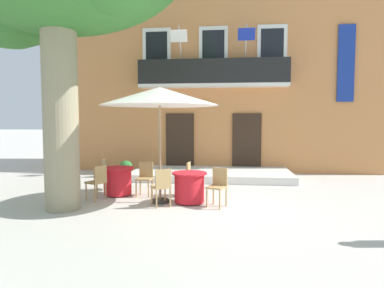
{
  "coord_description": "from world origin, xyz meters",
  "views": [
    {
      "loc": [
        0.35,
        -8.13,
        2.05
      ],
      "look_at": [
        -0.78,
        2.3,
        1.3
      ],
      "focal_mm": 31.53,
      "sensor_mm": 36.0,
      "label": 1
    }
  ],
  "objects_px": {
    "cafe_chair_middle_0": "(145,176)",
    "cafe_chair_near_tree_2": "(192,177)",
    "cafe_umbrella": "(160,97)",
    "cafe_chair_near_tree_0": "(162,185)",
    "cafe_table_near_tree": "(189,187)",
    "cafe_table_middle": "(118,181)",
    "ground_planter_left": "(126,167)",
    "cafe_chair_middle_1": "(108,172)",
    "cafe_chair_middle_2": "(98,180)",
    "cafe_chair_near_tree_1": "(218,184)"
  },
  "relations": [
    {
      "from": "cafe_chair_middle_0",
      "to": "cafe_chair_near_tree_2",
      "type": "bearing_deg",
      "value": 3.35
    },
    {
      "from": "cafe_chair_near_tree_2",
      "to": "cafe_umbrella",
      "type": "xyz_separation_m",
      "value": [
        -0.72,
        -0.78,
        2.08
      ]
    },
    {
      "from": "cafe_chair_near_tree_0",
      "to": "cafe_umbrella",
      "type": "relative_size",
      "value": 0.31
    },
    {
      "from": "cafe_table_near_tree",
      "to": "cafe_umbrella",
      "type": "relative_size",
      "value": 0.3
    },
    {
      "from": "cafe_table_middle",
      "to": "ground_planter_left",
      "type": "distance_m",
      "value": 3.22
    },
    {
      "from": "cafe_table_near_tree",
      "to": "ground_planter_left",
      "type": "xyz_separation_m",
      "value": [
        -2.78,
        3.78,
        -0.08
      ]
    },
    {
      "from": "cafe_chair_middle_0",
      "to": "cafe_chair_middle_1",
      "type": "bearing_deg",
      "value": 155.64
    },
    {
      "from": "cafe_chair_near_tree_2",
      "to": "cafe_chair_middle_2",
      "type": "distance_m",
      "value": 2.45
    },
    {
      "from": "cafe_chair_middle_0",
      "to": "cafe_umbrella",
      "type": "xyz_separation_m",
      "value": [
        0.56,
        -0.71,
        2.08
      ]
    },
    {
      "from": "cafe_chair_middle_0",
      "to": "cafe_chair_middle_1",
      "type": "xyz_separation_m",
      "value": [
        -1.23,
        0.56,
        0.0
      ]
    },
    {
      "from": "cafe_chair_near_tree_1",
      "to": "ground_planter_left",
      "type": "relative_size",
      "value": 1.64
    },
    {
      "from": "cafe_umbrella",
      "to": "cafe_chair_near_tree_0",
      "type": "bearing_deg",
      "value": -73.45
    },
    {
      "from": "cafe_chair_near_tree_2",
      "to": "cafe_chair_middle_0",
      "type": "bearing_deg",
      "value": -176.65
    },
    {
      "from": "cafe_chair_near_tree_1",
      "to": "ground_planter_left",
      "type": "bearing_deg",
      "value": 130.9
    },
    {
      "from": "cafe_chair_near_tree_2",
      "to": "ground_planter_left",
      "type": "bearing_deg",
      "value": 132.45
    },
    {
      "from": "cafe_table_middle",
      "to": "cafe_chair_middle_0",
      "type": "height_order",
      "value": "cafe_chair_middle_0"
    },
    {
      "from": "cafe_chair_middle_1",
      "to": "cafe_chair_near_tree_2",
      "type": "bearing_deg",
      "value": -10.89
    },
    {
      "from": "cafe_umbrella",
      "to": "ground_planter_left",
      "type": "xyz_separation_m",
      "value": [
        -2.05,
        3.81,
        -2.3
      ]
    },
    {
      "from": "cafe_chair_near_tree_1",
      "to": "cafe_table_middle",
      "type": "bearing_deg",
      "value": 161.87
    },
    {
      "from": "cafe_chair_near_tree_0",
      "to": "cafe_chair_middle_2",
      "type": "xyz_separation_m",
      "value": [
        -1.73,
        0.42,
        0.0
      ]
    },
    {
      "from": "cafe_table_near_tree",
      "to": "cafe_chair_near_tree_2",
      "type": "relative_size",
      "value": 0.95
    },
    {
      "from": "cafe_chair_near_tree_1",
      "to": "cafe_chair_middle_0",
      "type": "xyz_separation_m",
      "value": [
        -2.0,
        0.93,
        0.0
      ]
    },
    {
      "from": "cafe_chair_near_tree_0",
      "to": "ground_planter_left",
      "type": "distance_m",
      "value": 4.77
    },
    {
      "from": "cafe_chair_near_tree_1",
      "to": "cafe_table_middle",
      "type": "distance_m",
      "value": 2.9
    },
    {
      "from": "cafe_chair_near_tree_2",
      "to": "cafe_umbrella",
      "type": "distance_m",
      "value": 2.34
    },
    {
      "from": "cafe_table_near_tree",
      "to": "cafe_table_middle",
      "type": "relative_size",
      "value": 1.0
    },
    {
      "from": "cafe_chair_middle_0",
      "to": "ground_planter_left",
      "type": "bearing_deg",
      "value": 115.68
    },
    {
      "from": "cafe_chair_middle_1",
      "to": "ground_planter_left",
      "type": "xyz_separation_m",
      "value": [
        -0.26,
        2.55,
        -0.22
      ]
    },
    {
      "from": "cafe_table_middle",
      "to": "cafe_umbrella",
      "type": "xyz_separation_m",
      "value": [
        1.31,
        -0.68,
        2.22
      ]
    },
    {
      "from": "cafe_chair_near_tree_2",
      "to": "cafe_chair_middle_0",
      "type": "xyz_separation_m",
      "value": [
        -1.28,
        -0.07,
        0.0
      ]
    },
    {
      "from": "cafe_chair_middle_2",
      "to": "cafe_chair_near_tree_1",
      "type": "bearing_deg",
      "value": -3.85
    },
    {
      "from": "cafe_table_near_tree",
      "to": "cafe_chair_middle_2",
      "type": "height_order",
      "value": "cafe_chair_middle_2"
    },
    {
      "from": "cafe_chair_near_tree_0",
      "to": "ground_planter_left",
      "type": "xyz_separation_m",
      "value": [
        -2.18,
        4.24,
        -0.22
      ]
    },
    {
      "from": "cafe_chair_middle_2",
      "to": "cafe_umbrella",
      "type": "xyz_separation_m",
      "value": [
        1.6,
        0.01,
        2.08
      ]
    },
    {
      "from": "cafe_table_near_tree",
      "to": "cafe_chair_near_tree_2",
      "type": "bearing_deg",
      "value": 90.68
    },
    {
      "from": "cafe_chair_near_tree_1",
      "to": "cafe_chair_middle_2",
      "type": "height_order",
      "value": "same"
    },
    {
      "from": "cafe_chair_near_tree_0",
      "to": "cafe_chair_middle_2",
      "type": "height_order",
      "value": "same"
    },
    {
      "from": "cafe_table_middle",
      "to": "ground_planter_left",
      "type": "xyz_separation_m",
      "value": [
        -0.74,
        3.13,
        -0.08
      ]
    },
    {
      "from": "cafe_table_middle",
      "to": "cafe_chair_middle_0",
      "type": "bearing_deg",
      "value": 1.91
    },
    {
      "from": "cafe_chair_near_tree_2",
      "to": "cafe_table_middle",
      "type": "relative_size",
      "value": 1.05
    },
    {
      "from": "cafe_chair_middle_0",
      "to": "cafe_umbrella",
      "type": "height_order",
      "value": "cafe_umbrella"
    },
    {
      "from": "cafe_table_middle",
      "to": "ground_planter_left",
      "type": "height_order",
      "value": "cafe_table_middle"
    },
    {
      "from": "cafe_chair_middle_0",
      "to": "cafe_chair_middle_1",
      "type": "distance_m",
      "value": 1.35
    },
    {
      "from": "cafe_chair_middle_0",
      "to": "ground_planter_left",
      "type": "height_order",
      "value": "cafe_chair_middle_0"
    },
    {
      "from": "cafe_table_near_tree",
      "to": "cafe_chair_near_tree_0",
      "type": "height_order",
      "value": "cafe_chair_near_tree_0"
    },
    {
      "from": "cafe_chair_near_tree_2",
      "to": "ground_planter_left",
      "type": "xyz_separation_m",
      "value": [
        -2.77,
        3.03,
        -0.22
      ]
    },
    {
      "from": "cafe_chair_near_tree_0",
      "to": "cafe_table_middle",
      "type": "bearing_deg",
      "value": 142.36
    },
    {
      "from": "cafe_table_near_tree",
      "to": "cafe_chair_middle_1",
      "type": "height_order",
      "value": "cafe_chair_middle_1"
    },
    {
      "from": "cafe_chair_near_tree_1",
      "to": "cafe_table_middle",
      "type": "relative_size",
      "value": 1.05
    },
    {
      "from": "cafe_chair_middle_2",
      "to": "ground_planter_left",
      "type": "height_order",
      "value": "cafe_chair_middle_2"
    }
  ]
}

